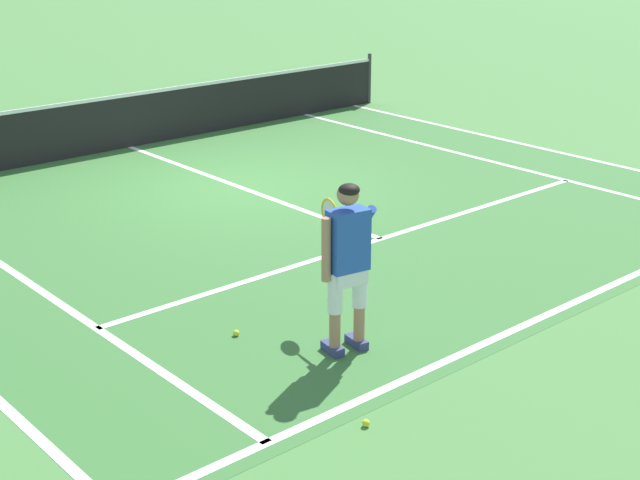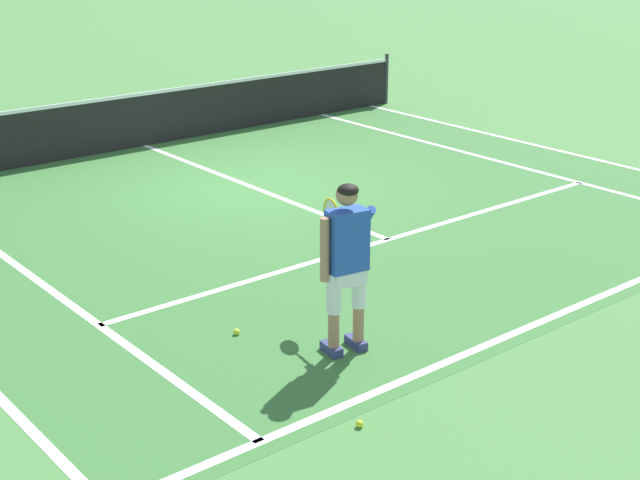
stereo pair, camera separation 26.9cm
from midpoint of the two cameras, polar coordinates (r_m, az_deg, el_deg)
The scene contains 12 objects.
ground_plane at distance 14.38m, azimuth -3.72°, elevation 3.29°, with size 80.00×80.00×0.00m, color #477F3D.
court_inner_surface at distance 13.37m, azimuth -0.42°, elevation 2.04°, with size 10.98×9.65×0.00m, color #387033.
line_baseline at distance 10.42m, azimuth 15.80°, elevation -4.14°, with size 10.98×0.10×0.01m, color white.
line_service at distance 12.12m, azimuth 4.85°, elevation 0.03°, with size 8.23×0.10×0.01m, color white.
line_centre_service at distance 14.46m, azimuth -3.98°, elevation 3.40°, with size 0.10×6.40×0.01m, color white.
line_singles_left at distance 11.41m, azimuth -16.74°, elevation -2.09°, with size 0.10×9.25×0.01m, color white.
line_singles_right at distance 16.17m, azimuth 11.05°, elevation 4.87°, with size 0.10×9.25×0.01m, color white.
line_doubles_right at distance 17.22m, azimuth 14.02°, elevation 5.56°, with size 0.10×9.25×0.01m, color white.
tennis_net at distance 16.97m, azimuth -10.36°, elevation 7.35°, with size 11.96×0.08×1.07m.
tennis_player at distance 8.77m, azimuth 2.48°, elevation -1.01°, with size 0.78×1.08×1.71m.
tennis_ball_near_feet at distance 7.92m, azimuth 3.44°, elevation -11.21°, with size 0.07×0.07×0.07m, color #CCE02D.
tennis_ball_by_baseline at distance 9.49m, azimuth -4.34°, elevation -5.65°, with size 0.07×0.07×0.07m, color #CCE02D.
Camera 2 is at (-7.87, -11.31, 4.14)m, focal length 52.08 mm.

